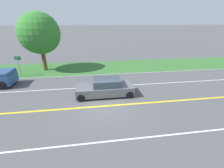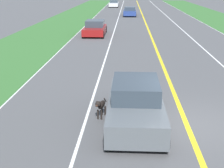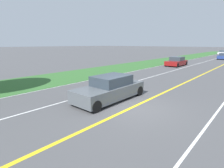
{
  "view_description": "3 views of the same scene",
  "coord_description": "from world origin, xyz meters",
  "px_view_note": "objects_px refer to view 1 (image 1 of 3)",
  "views": [
    {
      "loc": [
        -9.44,
        0.88,
        5.79
      ],
      "look_at": [
        1.54,
        -0.7,
        1.07
      ],
      "focal_mm": 24.0,
      "sensor_mm": 36.0,
      "label": 1
    },
    {
      "loc": [
        2.03,
        9.86,
        4.61
      ],
      "look_at": [
        2.6,
        -0.72,
        1.17
      ],
      "focal_mm": 50.0,
      "sensor_mm": 36.0,
      "label": 2
    },
    {
      "loc": [
        -4.89,
        7.27,
        3.26
      ],
      "look_at": [
        1.85,
        -0.45,
        0.89
      ],
      "focal_mm": 28.0,
      "sensor_mm": 36.0,
      "label": 3
    }
  ],
  "objects_px": {
    "dog": "(106,84)",
    "ego_car": "(105,88)",
    "roadside_tree_right_near": "(39,33)",
    "street_sign": "(19,64)"
  },
  "relations": [
    {
      "from": "dog",
      "to": "street_sign",
      "type": "height_order",
      "value": "street_sign"
    },
    {
      "from": "street_sign",
      "to": "roadside_tree_right_near",
      "type": "bearing_deg",
      "value": -46.15
    },
    {
      "from": "roadside_tree_right_near",
      "to": "street_sign",
      "type": "relative_size",
      "value": 2.94
    },
    {
      "from": "street_sign",
      "to": "dog",
      "type": "bearing_deg",
      "value": -117.33
    },
    {
      "from": "ego_car",
      "to": "roadside_tree_right_near",
      "type": "bearing_deg",
      "value": 40.52
    },
    {
      "from": "dog",
      "to": "roadside_tree_right_near",
      "type": "distance_m",
      "value": 10.44
    },
    {
      "from": "dog",
      "to": "ego_car",
      "type": "bearing_deg",
      "value": -175.01
    },
    {
      "from": "dog",
      "to": "street_sign",
      "type": "bearing_deg",
      "value": 77.54
    },
    {
      "from": "dog",
      "to": "roadside_tree_right_near",
      "type": "xyz_separation_m",
      "value": [
        6.69,
        6.98,
        3.94
      ]
    },
    {
      "from": "ego_car",
      "to": "street_sign",
      "type": "xyz_separation_m",
      "value": [
        5.9,
        8.85,
        0.8
      ]
    }
  ]
}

